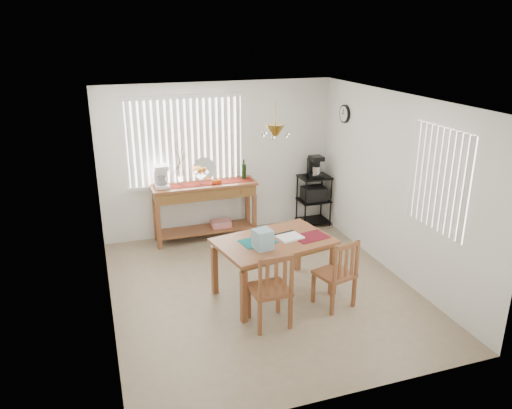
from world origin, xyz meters
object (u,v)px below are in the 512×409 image
object	(u,v)px
cart_items	(315,167)
chair_left	(271,290)
dining_table	(274,246)
chair_right	(337,274)
wire_cart	(314,196)
sideboard	(205,198)

from	to	relation	value
cart_items	chair_left	size ratio (longest dim) A/B	0.38
dining_table	chair_left	size ratio (longest dim) A/B	1.67
chair_left	chair_right	size ratio (longest dim) A/B	1.05
cart_items	chair_left	bearing A→B (deg)	-123.26
wire_cart	cart_items	size ratio (longest dim) A/B	2.43
chair_right	wire_cart	bearing A→B (deg)	71.07
dining_table	cart_items	bearing A→B (deg)	53.80
wire_cart	chair_left	xyz separation A→B (m)	(-1.88, -2.85, -0.07)
cart_items	sideboard	bearing A→B (deg)	-179.47
dining_table	chair_right	size ratio (longest dim) A/B	1.75
dining_table	chair_right	world-z (taller)	chair_right
chair_right	dining_table	bearing A→B (deg)	139.71
wire_cart	chair_right	xyz separation A→B (m)	(-0.93, -2.70, -0.09)
chair_left	wire_cart	bearing A→B (deg)	56.65
sideboard	chair_left	xyz separation A→B (m)	(0.13, -2.85, -0.25)
dining_table	chair_right	xyz separation A→B (m)	(0.65, -0.55, -0.24)
wire_cart	chair_left	distance (m)	3.42
cart_items	dining_table	distance (m)	2.70
sideboard	dining_table	xyz separation A→B (m)	(0.42, -2.14, -0.03)
cart_items	chair_right	size ratio (longest dim) A/B	0.40
cart_items	chair_left	distance (m)	3.48
wire_cart	chair_right	bearing A→B (deg)	-108.93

